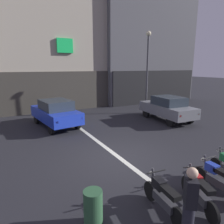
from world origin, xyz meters
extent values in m
plane|color=#232328|center=(0.00, 0.00, 0.00)|extent=(120.00, 120.00, 0.00)
cube|color=silver|center=(0.00, 6.00, 0.00)|extent=(0.20, 18.00, 0.01)
cube|color=#B2A893|center=(0.24, 13.67, 5.78)|extent=(10.51, 7.59, 11.57)
cube|color=#3E3A33|center=(0.24, 9.83, 1.60)|extent=(10.09, 0.10, 3.20)
cube|color=#1EE566|center=(0.82, 9.76, 5.17)|extent=(1.25, 0.16, 1.09)
cube|color=#56565B|center=(9.77, 13.67, 6.34)|extent=(10.31, 8.74, 12.67)
cube|color=black|center=(9.77, 9.25, 1.60)|extent=(9.90, 0.10, 3.20)
cylinder|color=black|center=(-2.09, 6.82, 0.32)|extent=(0.26, 0.66, 0.64)
cylinder|color=black|center=(-0.55, 7.03, 0.32)|extent=(0.26, 0.66, 0.64)
cylinder|color=black|center=(-1.74, 4.24, 0.32)|extent=(0.26, 0.66, 0.64)
cylinder|color=black|center=(-0.20, 4.45, 0.32)|extent=(0.26, 0.66, 0.64)
cube|color=#1E38BF|center=(-1.15, 5.64, 0.75)|extent=(2.30, 4.30, 0.66)
cube|color=#2D3842|center=(-1.13, 5.49, 1.36)|extent=(1.80, 2.16, 0.56)
cube|color=red|center=(-1.57, 3.54, 0.80)|extent=(0.15, 0.08, 0.12)
cube|color=red|center=(-0.18, 3.73, 0.80)|extent=(0.15, 0.08, 0.12)
cylinder|color=black|center=(5.13, 4.83, 0.32)|extent=(0.22, 0.65, 0.64)
cylinder|color=black|center=(6.67, 4.73, 0.32)|extent=(0.22, 0.65, 0.64)
cylinder|color=black|center=(4.95, 2.24, 0.32)|extent=(0.22, 0.65, 0.64)
cylinder|color=black|center=(6.49, 2.13, 0.32)|extent=(0.22, 0.65, 0.64)
cube|color=slate|center=(5.81, 3.48, 0.75)|extent=(2.04, 4.21, 0.66)
cube|color=#2D3842|center=(5.80, 3.33, 1.36)|extent=(1.68, 2.07, 0.56)
cube|color=red|center=(4.97, 1.52, 0.80)|extent=(0.14, 0.07, 0.12)
cube|color=red|center=(6.37, 1.42, 0.80)|extent=(0.14, 0.07, 0.12)
cylinder|color=#47474C|center=(6.00, 5.98, 2.88)|extent=(0.14, 0.14, 5.76)
sphere|color=beige|center=(6.00, 5.98, 5.94)|extent=(0.36, 0.36, 0.36)
cylinder|color=black|center=(-0.60, -2.70, 0.26)|extent=(0.13, 0.52, 0.52)
cylinder|color=black|center=(-0.73, -3.84, 0.26)|extent=(0.13, 0.52, 0.52)
cube|color=#38383D|center=(-0.67, -3.32, 0.37)|extent=(0.28, 0.75, 0.22)
cube|color=black|center=(-0.69, -3.48, 0.72)|extent=(0.28, 0.62, 0.12)
cube|color=black|center=(-0.64, -3.07, 0.70)|extent=(0.26, 0.38, 0.24)
cylinder|color=#4C4C51|center=(-0.62, -2.85, 0.63)|extent=(0.10, 0.24, 0.70)
cylinder|color=black|center=(-0.63, -2.93, 0.95)|extent=(0.55, 0.10, 0.04)
sphere|color=silver|center=(-0.60, -2.72, 0.80)|extent=(0.12, 0.12, 0.12)
cylinder|color=black|center=(0.49, -2.99, 0.26)|extent=(0.24, 0.51, 0.52)
cylinder|color=black|center=(0.10, -4.07, 0.26)|extent=(0.24, 0.51, 0.52)
cube|color=#38383D|center=(0.28, -3.58, 0.37)|extent=(0.44, 0.76, 0.22)
cube|color=black|center=(0.23, -3.73, 0.72)|extent=(0.41, 0.64, 0.12)
cube|color=red|center=(0.37, -3.34, 0.70)|extent=(0.33, 0.41, 0.24)
cylinder|color=#4C4C51|center=(0.44, -3.13, 0.63)|extent=(0.15, 0.25, 0.70)
cylinder|color=black|center=(0.42, -3.21, 0.95)|extent=(0.53, 0.22, 0.04)
sphere|color=silver|center=(0.49, -3.01, 0.80)|extent=(0.12, 0.12, 0.12)
cylinder|color=black|center=(1.31, -2.81, 0.26)|extent=(0.11, 0.52, 0.52)
cube|color=#38383D|center=(1.25, -3.44, 0.37)|extent=(0.26, 0.75, 0.22)
cube|color=#233DB7|center=(1.28, -3.18, 0.70)|extent=(0.25, 0.38, 0.24)
cylinder|color=#4C4C51|center=(1.29, -2.96, 0.63)|extent=(0.09, 0.24, 0.70)
cylinder|color=black|center=(1.29, -3.04, 0.95)|extent=(0.55, 0.08, 0.04)
sphere|color=silver|center=(1.31, -2.84, 0.80)|extent=(0.12, 0.12, 0.12)
cylinder|color=black|center=(2.34, -2.62, 0.26)|extent=(0.17, 0.52, 0.52)
cylinder|color=#4C4C51|center=(2.31, -2.77, 0.63)|extent=(0.12, 0.25, 0.70)
cylinder|color=black|center=(2.29, -2.84, 0.95)|extent=(0.55, 0.15, 0.04)
sphere|color=silver|center=(2.33, -2.64, 0.80)|extent=(0.12, 0.12, 0.12)
cylinder|color=#23232D|center=(-0.80, -4.14, 0.43)|extent=(0.24, 0.24, 0.86)
cube|color=black|center=(-0.80, -4.14, 1.15)|extent=(0.40, 0.42, 0.58)
sphere|color=beige|center=(-0.80, -4.14, 1.56)|extent=(0.22, 0.22, 0.22)
cylinder|color=#2D5938|center=(-2.32, -2.78, 0.42)|extent=(0.44, 0.44, 0.85)
camera|label=1|loc=(-3.88, -6.54, 3.57)|focal=32.64mm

